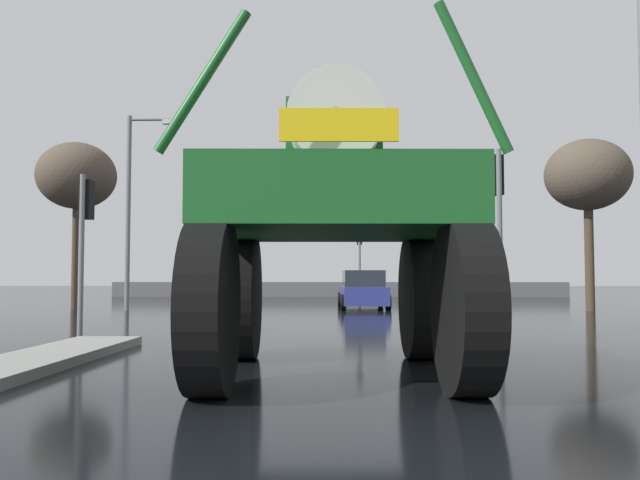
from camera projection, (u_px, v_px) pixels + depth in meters
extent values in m
plane|color=black|center=(329.00, 319.00, 19.89)|extent=(120.00, 120.00, 0.00)
cylinder|color=black|center=(243.00, 297.00, 10.60)|extent=(0.54, 1.98, 1.96)
cylinder|color=black|center=(420.00, 297.00, 10.62)|extent=(0.54, 1.98, 1.96)
cylinder|color=black|center=(210.00, 307.00, 7.34)|extent=(0.54, 1.98, 1.96)
cylinder|color=black|center=(466.00, 307.00, 7.35)|extent=(0.54, 1.98, 1.96)
cube|color=#195B23|center=(334.00, 205.00, 9.05)|extent=(3.51, 4.12, 0.80)
cube|color=#154E1E|center=(333.00, 144.00, 9.50)|extent=(1.36, 1.25, 1.06)
cylinder|color=silver|center=(335.00, 123.00, 8.53)|extent=(1.25, 1.17, 1.21)
cylinder|color=#195B23|center=(203.00, 82.00, 7.32)|extent=(1.07, 0.17, 1.63)
cylinder|color=#195B23|center=(473.00, 77.00, 7.33)|extent=(0.88, 0.16, 1.73)
cube|color=yellow|center=(339.00, 125.00, 7.07)|extent=(1.28, 0.10, 0.36)
cube|color=navy|center=(363.00, 295.00, 26.43)|extent=(1.93, 4.19, 0.70)
cube|color=#23282D|center=(363.00, 278.00, 26.32)|extent=(1.68, 2.18, 0.64)
cylinder|color=black|center=(340.00, 300.00, 27.76)|extent=(0.21, 0.61, 0.60)
cylinder|color=black|center=(381.00, 300.00, 27.78)|extent=(0.21, 0.61, 0.60)
cylinder|color=black|center=(343.00, 302.00, 25.06)|extent=(0.21, 0.61, 0.60)
cylinder|color=black|center=(388.00, 302.00, 25.09)|extent=(0.21, 0.61, 0.60)
cylinder|color=slate|center=(81.00, 256.00, 13.93)|extent=(0.11, 0.11, 3.47)
cube|color=black|center=(86.00, 200.00, 14.21)|extent=(0.24, 0.32, 0.84)
sphere|color=red|center=(90.00, 188.00, 14.41)|extent=(0.17, 0.17, 0.17)
sphere|color=#3C2403|center=(90.00, 201.00, 14.40)|extent=(0.17, 0.17, 0.17)
sphere|color=black|center=(90.00, 213.00, 14.38)|extent=(0.17, 0.17, 0.17)
cylinder|color=slate|center=(500.00, 244.00, 13.60)|extent=(0.11, 0.11, 3.95)
cube|color=black|center=(497.00, 175.00, 13.89)|extent=(0.24, 0.32, 0.84)
sphere|color=red|center=(494.00, 164.00, 14.09)|extent=(0.17, 0.17, 0.17)
sphere|color=#3C2403|center=(495.00, 177.00, 14.08)|extent=(0.17, 0.17, 0.17)
sphere|color=black|center=(495.00, 189.00, 14.06)|extent=(0.17, 0.17, 0.17)
cylinder|color=slate|center=(360.00, 264.00, 29.63)|extent=(0.11, 0.11, 3.65)
cube|color=black|center=(359.00, 235.00, 29.92)|extent=(0.24, 0.32, 0.84)
sphere|color=red|center=(359.00, 230.00, 30.12)|extent=(0.17, 0.17, 0.17)
sphere|color=#3C2403|center=(359.00, 236.00, 30.10)|extent=(0.17, 0.17, 0.17)
sphere|color=black|center=(359.00, 241.00, 30.09)|extent=(0.17, 0.17, 0.17)
cylinder|color=slate|center=(128.00, 213.00, 24.92)|extent=(0.18, 0.18, 7.37)
cylinder|color=slate|center=(149.00, 120.00, 25.08)|extent=(1.54, 0.10, 0.10)
cube|color=silver|center=(169.00, 122.00, 25.04)|extent=(0.50, 0.24, 0.16)
cylinder|color=#473828|center=(75.00, 256.00, 25.83)|extent=(0.25, 0.25, 4.16)
ellipsoid|color=brown|center=(77.00, 176.00, 25.99)|extent=(3.07, 3.07, 2.61)
cylinder|color=#473828|center=(589.00, 257.00, 24.69)|extent=(0.33, 0.33, 4.00)
ellipsoid|color=brown|center=(588.00, 175.00, 24.85)|extent=(3.15, 3.15, 2.68)
cube|color=#59595B|center=(338.00, 289.00, 40.22)|extent=(27.76, 0.24, 0.90)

